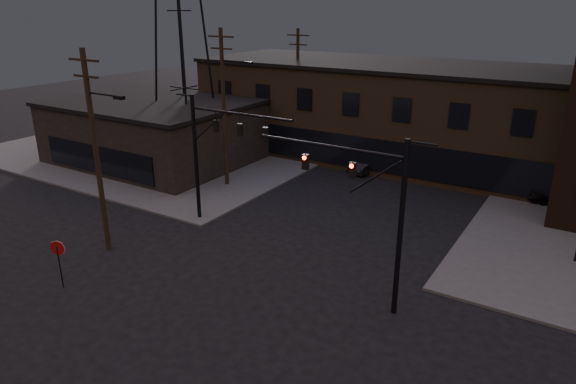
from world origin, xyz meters
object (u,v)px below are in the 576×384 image
Objects in this scene: stop_sign at (58,253)px; car_crossing at (368,163)px; parked_car_lot_a at (559,194)px; traffic_signal_near at (376,205)px; traffic_signal_far at (211,146)px.

stop_sign reaches higher than car_crossing.
parked_car_lot_a is at bearing 52.20° from stop_sign.
traffic_signal_far is (-12.07, 3.50, 0.08)m from traffic_signal_near.
traffic_signal_far is 3.23× the size of stop_sign.
stop_sign is (-13.36, -6.49, -3.09)m from traffic_signal_near.
traffic_signal_near is 1.94× the size of car_crossing.
traffic_signal_far reaches higher than parked_car_lot_a.
traffic_signal_near reaches higher than parked_car_lot_a.
traffic_signal_far reaches higher than stop_sign.
parked_car_lot_a is (18.00, 14.87, -4.17)m from traffic_signal_far.
traffic_signal_near is 15.17m from stop_sign.
car_crossing is (-8.24, 18.48, -4.25)m from traffic_signal_near.
car_crossing is (-14.17, 0.11, -0.16)m from parked_car_lot_a.
stop_sign is 0.61× the size of parked_car_lot_a.
traffic_signal_far is at bearing -95.86° from car_crossing.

